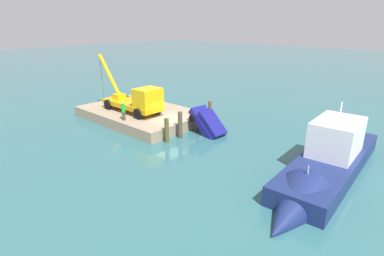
# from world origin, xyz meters

# --- Properties ---
(ground) EXTENTS (200.00, 200.00, 0.00)m
(ground) POSITION_xyz_m (0.00, 0.00, 0.00)
(ground) COLOR #2D6066
(dock) EXTENTS (12.16, 7.66, 1.00)m
(dock) POSITION_xyz_m (-4.15, 0.00, 0.50)
(dock) COLOR gray
(dock) RESTS_ON ground
(crane_truck) EXTENTS (10.19, 2.71, 5.09)m
(crane_truck) POSITION_xyz_m (-3.38, -0.89, 2.31)
(crane_truck) COLOR orange
(crane_truck) RESTS_ON dock
(dock_worker) EXTENTS (0.34, 0.34, 1.71)m
(dock_worker) POSITION_xyz_m (-2.51, -3.16, 1.87)
(dock_worker) COLOR #3B3B3B
(dock_worker) RESTS_ON dock
(salvaged_car) EXTENTS (4.15, 2.29, 3.60)m
(salvaged_car) POSITION_xyz_m (4.05, 1.26, 0.63)
(salvaged_car) COLOR navy
(salvaged_car) RESTS_ON ground
(moored_yacht) EXTENTS (4.05, 15.10, 6.19)m
(moored_yacht) POSITION_xyz_m (14.43, -0.98, 0.50)
(moored_yacht) COLOR navy
(moored_yacht) RESTS_ON ground
(piling_near) EXTENTS (0.36, 0.36, 2.07)m
(piling_near) POSITION_xyz_m (2.47, -2.58, 1.04)
(piling_near) COLOR #4F4D25
(piling_near) RESTS_ON ground
(piling_mid) EXTENTS (0.37, 0.37, 2.31)m
(piling_mid) POSITION_xyz_m (2.54, -1.06, 1.16)
(piling_mid) COLOR #4D4231
(piling_mid) RESTS_ON ground
(piling_far) EXTENTS (0.37, 0.37, 1.97)m
(piling_far) POSITION_xyz_m (2.45, 1.26, 0.98)
(piling_far) COLOR brown
(piling_far) RESTS_ON ground
(piling_end) EXTENTS (0.32, 0.32, 2.40)m
(piling_end) POSITION_xyz_m (2.35, 3.19, 1.20)
(piling_end) COLOR brown
(piling_end) RESTS_ON ground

